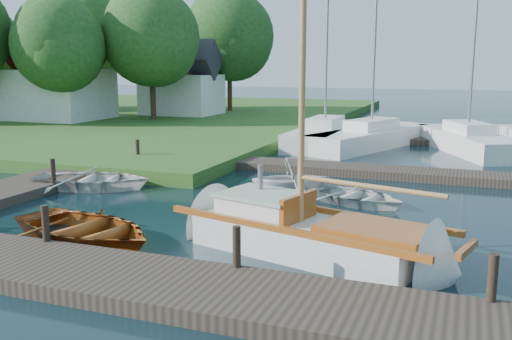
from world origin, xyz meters
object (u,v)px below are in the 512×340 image
(mooring_post_4, at_px, (53,171))
(dinghy, at_px, (85,224))
(mooring_post_2, at_px, (237,247))
(marina_boat_1, at_px, (371,136))
(tender_a, at_px, (92,177))
(marina_boat_0, at_px, (325,133))
(tender_c, at_px, (355,193))
(tree_4, at_px, (86,33))
(mooring_post_3, at_px, (493,278))
(house_c, at_px, (182,85))
(sailboat, at_px, (314,239))
(tree_3, at_px, (151,36))
(tender_b, at_px, (291,175))
(house_a, at_px, (56,81))
(mooring_post_5, at_px, (138,149))
(tree_2, at_px, (59,44))
(tree_7, at_px, (230,35))
(marina_boat_2, at_px, (468,140))
(mooring_post_1, at_px, (46,223))

(mooring_post_4, height_order, dinghy, mooring_post_4)
(mooring_post_2, relative_size, marina_boat_1, 0.07)
(tender_a, relative_size, marina_boat_0, 0.34)
(tender_c, xyz_separation_m, marina_boat_0, (-3.90, 11.98, 0.25))
(dinghy, height_order, tender_c, dinghy)
(tree_4, bearing_deg, mooring_post_4, -55.78)
(mooring_post_3, xyz_separation_m, house_c, (-20.00, 27.00, 1.88))
(tender_c, bearing_deg, marina_boat_0, 39.49)
(sailboat, height_order, tender_a, sailboat)
(mooring_post_3, bearing_deg, dinghy, 173.26)
(tender_a, xyz_separation_m, tree_4, (-15.83, 21.16, 5.97))
(house_c, relative_size, tree_3, 0.60)
(tender_b, height_order, house_c, house_c)
(mooring_post_2, distance_m, tender_a, 9.67)
(house_a, bearing_deg, mooring_post_3, -38.93)
(mooring_post_5, height_order, sailboat, sailboat)
(mooring_post_5, bearing_deg, tree_2, 140.55)
(mooring_post_2, xyz_separation_m, mooring_post_4, (-8.50, 5.00, 0.00))
(tender_a, height_order, tree_4, tree_4)
(dinghy, relative_size, tree_2, 0.52)
(tree_4, bearing_deg, tender_b, -41.52)
(house_c, xyz_separation_m, tree_7, (2.00, 4.05, 3.62))
(mooring_post_5, distance_m, tree_7, 22.32)
(tender_a, relative_size, marina_boat_2, 0.37)
(tree_3, bearing_deg, tender_c, -44.48)
(sailboat, xyz_separation_m, tree_4, (-24.47, 24.96, 6.03))
(sailboat, relative_size, tender_b, 3.94)
(mooring_post_5, bearing_deg, tree_7, 103.36)
(dinghy, height_order, tree_4, tree_4)
(tender_a, bearing_deg, mooring_post_3, -130.15)
(sailboat, bearing_deg, tree_2, 155.47)
(marina_boat_2, xyz_separation_m, house_c, (-19.41, 8.06, 2.02))
(mooring_post_1, bearing_deg, mooring_post_2, 0.00)
(tree_3, bearing_deg, mooring_post_1, -64.49)
(marina_boat_0, bearing_deg, mooring_post_4, 158.99)
(mooring_post_1, xyz_separation_m, mooring_post_3, (9.00, 0.00, 0.00))
(tree_3, bearing_deg, tender_b, -47.74)
(mooring_post_2, xyz_separation_m, mooring_post_5, (-8.50, 10.00, 0.00))
(dinghy, bearing_deg, house_c, 38.29)
(tender_c, relative_size, tree_3, 0.36)
(mooring_post_3, height_order, house_c, house_c)
(mooring_post_3, height_order, mooring_post_5, same)
(marina_boat_0, bearing_deg, mooring_post_1, 176.05)
(mooring_post_2, bearing_deg, tree_3, 123.92)
(tender_a, bearing_deg, mooring_post_2, -141.85)
(mooring_post_2, bearing_deg, sailboat, 65.14)
(house_a, xyz_separation_m, tree_3, (6.00, 2.05, 2.85))
(mooring_post_1, relative_size, tender_b, 0.32)
(mooring_post_4, relative_size, marina_boat_2, 0.08)
(sailboat, relative_size, tree_4, 1.02)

